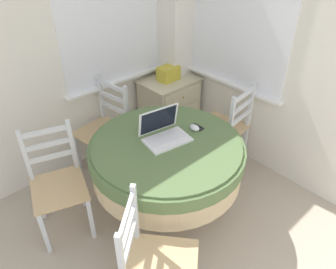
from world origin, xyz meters
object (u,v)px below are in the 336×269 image
object	(u,v)px
laptop	(164,133)
dining_chair_left_flank	(58,184)
cell_phone	(197,127)
dining_chair_near_back_window	(105,129)
computer_mouse	(195,128)
storage_box	(168,73)
dining_chair_camera_near	(154,263)
corner_cabinet	(169,108)
round_dining_table	(167,157)
dining_chair_near_right_window	(225,128)

from	to	relation	value
laptop	dining_chair_left_flank	size ratio (longest dim) A/B	0.43
cell_phone	dining_chair_near_back_window	size ratio (longest dim) A/B	0.12
computer_mouse	storage_box	world-z (taller)	storage_box
dining_chair_camera_near	corner_cabinet	bearing A→B (deg)	44.86
corner_cabinet	round_dining_table	bearing A→B (deg)	-133.58
dining_chair_near_back_window	dining_chair_left_flank	bearing A→B (deg)	-149.98
cell_phone	dining_chair_left_flank	size ratio (longest dim) A/B	0.12
laptop	round_dining_table	bearing A→B (deg)	-114.46
cell_phone	corner_cabinet	xyz separation A→B (m)	(0.49, 0.88, -0.38)
laptop	computer_mouse	distance (m)	0.27
dining_chair_near_back_window	round_dining_table	bearing A→B (deg)	-87.68
computer_mouse	round_dining_table	bearing A→B (deg)	175.42
storage_box	cell_phone	bearing A→B (deg)	-118.60
computer_mouse	corner_cabinet	xyz separation A→B (m)	(0.54, 0.89, -0.40)
cell_phone	storage_box	bearing A→B (deg)	61.40
laptop	dining_chair_near_right_window	size ratio (longest dim) A/B	0.43
dining_chair_left_flank	corner_cabinet	xyz separation A→B (m)	(1.56, 0.41, -0.09)
dining_chair_camera_near	dining_chair_near_right_window	bearing A→B (deg)	24.09
laptop	corner_cabinet	world-z (taller)	laptop
laptop	cell_phone	xyz separation A→B (m)	(0.30, -0.07, -0.05)
dining_chair_near_right_window	dining_chair_camera_near	distance (m)	1.62
computer_mouse	storage_box	xyz separation A→B (m)	(0.52, 0.89, 0.02)
dining_chair_near_right_window	corner_cabinet	size ratio (longest dim) A/B	1.30
corner_cabinet	dining_chair_camera_near	bearing A→B (deg)	-135.14
computer_mouse	dining_chair_near_right_window	bearing A→B (deg)	10.60
dining_chair_left_flank	dining_chair_camera_near	bearing A→B (deg)	-83.92
cell_phone	dining_chair_camera_near	bearing A→B (deg)	-149.38
dining_chair_near_right_window	storage_box	bearing A→B (deg)	93.16
round_dining_table	dining_chair_left_flank	size ratio (longest dim) A/B	1.35
round_dining_table	cell_phone	xyz separation A→B (m)	(0.33, -0.01, 0.15)
dining_chair_near_right_window	computer_mouse	bearing A→B (deg)	-169.40
computer_mouse	cell_phone	distance (m)	0.05
round_dining_table	corner_cabinet	xyz separation A→B (m)	(0.82, 0.86, -0.24)
laptop	corner_cabinet	size ratio (longest dim) A/B	0.55
dining_chair_camera_near	dining_chair_left_flank	distance (m)	1.04
dining_chair_near_right_window	dining_chair_camera_near	world-z (taller)	same
computer_mouse	dining_chair_near_right_window	distance (m)	0.65
storage_box	computer_mouse	bearing A→B (deg)	-120.50
dining_chair_left_flank	laptop	bearing A→B (deg)	-27.23
cell_phone	dining_chair_near_right_window	bearing A→B (deg)	10.31
dining_chair_near_back_window	storage_box	xyz separation A→B (m)	(0.84, 0.01, 0.33)
dining_chair_near_back_window	storage_box	size ratio (longest dim) A/B	4.17
dining_chair_near_back_window	corner_cabinet	size ratio (longest dim) A/B	1.30
round_dining_table	dining_chair_near_right_window	bearing A→B (deg)	5.58
dining_chair_near_back_window	dining_chair_left_flank	world-z (taller)	same
laptop	dining_chair_near_back_window	xyz separation A→B (m)	(-0.06, 0.80, -0.33)
computer_mouse	dining_chair_near_back_window	bearing A→B (deg)	109.94
corner_cabinet	storage_box	bearing A→B (deg)	163.38
round_dining_table	dining_chair_near_back_window	world-z (taller)	dining_chair_near_back_window
dining_chair_near_right_window	storage_box	world-z (taller)	dining_chair_near_right_window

